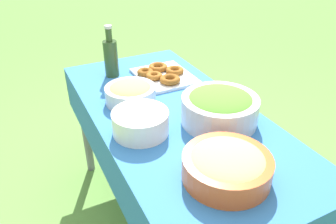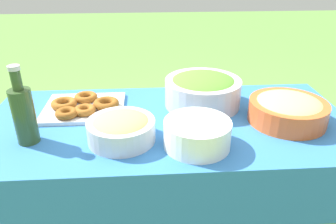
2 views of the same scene
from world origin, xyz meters
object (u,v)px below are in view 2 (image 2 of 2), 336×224
(olive_oil_bottle, at_px, (24,113))
(bread_bowl, at_px, (121,128))
(pasta_bowl, at_px, (288,109))
(plate_stack, at_px, (197,134))
(salad_bowl, at_px, (203,89))
(donut_platter, at_px, (84,106))

(olive_oil_bottle, xyz_separation_m, bread_bowl, (0.33, -0.01, -0.06))
(pasta_bowl, xyz_separation_m, plate_stack, (-0.38, -0.16, -0.01))
(salad_bowl, height_order, bread_bowl, salad_bowl)
(pasta_bowl, xyz_separation_m, donut_platter, (-0.83, 0.16, -0.04))
(pasta_bowl, bearing_deg, donut_platter, 169.26)
(salad_bowl, distance_m, olive_oil_bottle, 0.72)
(salad_bowl, relative_size, plate_stack, 1.41)
(salad_bowl, bearing_deg, olive_oil_bottle, -158.50)
(pasta_bowl, distance_m, olive_oil_bottle, 0.99)
(salad_bowl, relative_size, bread_bowl, 1.35)
(donut_platter, distance_m, bread_bowl, 0.31)
(bread_bowl, bearing_deg, salad_bowl, 39.52)
(salad_bowl, xyz_separation_m, plate_stack, (-0.07, -0.34, -0.03))
(donut_platter, bearing_deg, bread_bowl, -55.41)
(pasta_bowl, relative_size, bread_bowl, 1.25)
(donut_platter, relative_size, bread_bowl, 1.40)
(salad_bowl, bearing_deg, plate_stack, -102.39)
(pasta_bowl, relative_size, olive_oil_bottle, 1.07)
(salad_bowl, relative_size, pasta_bowl, 1.08)
(donut_platter, bearing_deg, olive_oil_bottle, -122.77)
(pasta_bowl, relative_size, donut_platter, 0.90)
(donut_platter, height_order, olive_oil_bottle, olive_oil_bottle)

